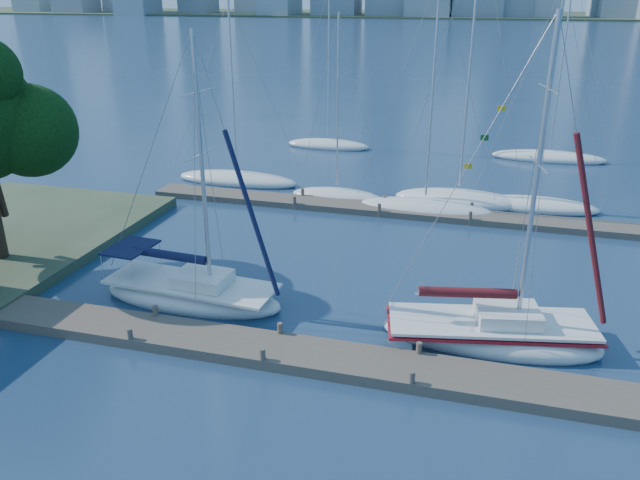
# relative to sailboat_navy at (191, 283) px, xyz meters

# --- Properties ---
(ground) EXTENTS (700.00, 700.00, 0.00)m
(ground) POSITION_rel_sailboat_navy_xyz_m (4.48, -2.92, -0.90)
(ground) COLOR navy
(ground) RESTS_ON ground
(near_dock) EXTENTS (26.00, 2.00, 0.40)m
(near_dock) POSITION_rel_sailboat_navy_xyz_m (4.48, -2.92, -0.70)
(near_dock) COLOR brown
(near_dock) RESTS_ON ground
(far_dock) EXTENTS (30.00, 1.80, 0.36)m
(far_dock) POSITION_rel_sailboat_navy_xyz_m (6.48, 13.08, -0.72)
(far_dock) COLOR brown
(far_dock) RESTS_ON ground
(far_shore) EXTENTS (800.00, 100.00, 1.50)m
(far_shore) POSITION_rel_sailboat_navy_xyz_m (4.48, 317.08, -0.90)
(far_shore) COLOR #38472D
(far_shore) RESTS_ON ground
(sailboat_navy) EXTENTS (7.81, 3.04, 11.23)m
(sailboat_navy) POSITION_rel_sailboat_navy_xyz_m (0.00, 0.00, 0.00)
(sailboat_navy) COLOR silver
(sailboat_navy) RESTS_ON ground
(sailboat_maroon) EXTENTS (8.15, 4.06, 11.94)m
(sailboat_maroon) POSITION_rel_sailboat_navy_xyz_m (11.82, -0.02, 0.05)
(sailboat_maroon) COLOR silver
(sailboat_maroon) RESTS_ON ground
(bg_boat_0) EXTENTS (8.53, 5.08, 11.82)m
(bg_boat_0) POSITION_rel_sailboat_navy_xyz_m (-4.79, 16.36, -0.65)
(bg_boat_0) COLOR silver
(bg_boat_0) RESTS_ON ground
(bg_boat_1) EXTENTS (5.95, 4.05, 11.12)m
(bg_boat_1) POSITION_rel_sailboat_navy_xyz_m (2.41, 14.75, -0.66)
(bg_boat_1) COLOR silver
(bg_boat_1) RESTS_ON ground
(bg_boat_2) EXTENTS (7.97, 3.33, 13.27)m
(bg_boat_2) POSITION_rel_sailboat_navy_xyz_m (7.89, 13.72, -0.63)
(bg_boat_2) COLOR silver
(bg_boat_2) RESTS_ON ground
(bg_boat_3) EXTENTS (7.96, 4.87, 15.83)m
(bg_boat_3) POSITION_rel_sailboat_navy_xyz_m (9.64, 15.82, -0.58)
(bg_boat_3) COLOR silver
(bg_boat_3) RESTS_ON ground
(bg_boat_4) EXTENTS (7.47, 3.79, 12.81)m
(bg_boat_4) POSITION_rel_sailboat_navy_xyz_m (14.03, 16.06, -0.65)
(bg_boat_4) COLOR silver
(bg_boat_4) RESTS_ON ground
(bg_boat_6) EXTENTS (7.05, 3.40, 12.44)m
(bg_boat_6) POSITION_rel_sailboat_navy_xyz_m (-1.52, 27.61, -0.65)
(bg_boat_6) COLOR silver
(bg_boat_6) RESTS_ON ground
(bg_boat_7) EXTENTS (8.56, 4.04, 13.57)m
(bg_boat_7) POSITION_rel_sailboat_navy_xyz_m (15.49, 28.12, -0.64)
(bg_boat_7) COLOR silver
(bg_boat_7) RESTS_ON ground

